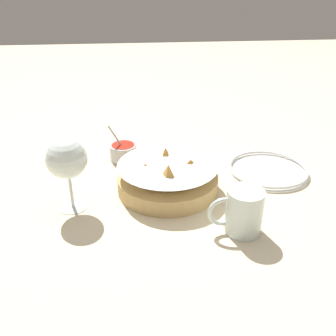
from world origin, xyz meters
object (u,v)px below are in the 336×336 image
Objects in this scene: food_basket at (168,178)px; wine_glass at (67,161)px; sauce_cup at (123,151)px; beer_mug at (243,213)px; side_plate at (268,170)px.

food_basket is 0.24m from wine_glass.
sauce_cup is 0.92× the size of beer_mug.
wine_glass is 0.38m from beer_mug.
food_basket is 1.45× the size of wine_glass.
side_plate is at bearing -167.42° from food_basket.
beer_mug is (-0.35, 0.12, -0.07)m from wine_glass.
wine_glass is 1.49× the size of beer_mug.
wine_glass is at bearing 63.85° from sauce_cup.
beer_mug reaches higher than side_plate.
sauce_cup is (0.11, -0.17, -0.01)m from food_basket.
sauce_cup is at bearing -116.15° from wine_glass.
food_basket is 2.16× the size of beer_mug.
sauce_cup reaches higher than beer_mug.
sauce_cup is 0.48× the size of side_plate.
side_plate is (-0.14, -0.24, -0.04)m from beer_mug.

